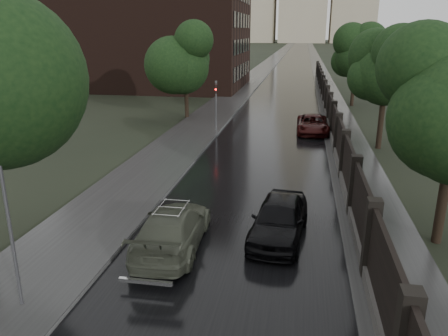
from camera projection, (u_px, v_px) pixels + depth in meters
road at (299, 49)px, 188.67m from camera, size 8.00×420.00×0.02m
sidewalk_left at (285, 49)px, 189.66m from camera, size 4.00×420.00×0.16m
verge_right at (312, 49)px, 187.75m from camera, size 3.00×420.00×0.08m
fence_right at (328, 108)px, 39.25m from camera, size 0.45×75.72×2.70m
tree_left_far at (185, 59)px, 38.19m from camera, size 4.25×4.25×7.39m
tree_right_b at (386, 74)px, 28.18m from camera, size 4.08×4.08×7.01m
tree_right_c at (356, 58)px, 45.08m from camera, size 4.08×4.08×7.01m
lamp_post at (9, 223)px, 11.77m from camera, size 0.25×0.12×5.11m
traffic_light at (216, 102)px, 33.73m from camera, size 0.16×0.32×4.00m
brick_building at (155, 12)px, 59.09m from camera, size 24.00×18.00×20.00m
volga_sedan at (172, 228)px, 15.86m from camera, size 2.40×5.43×1.55m
car_right_near at (279, 219)px, 16.61m from camera, size 2.37×4.91×1.62m
car_right_far at (313, 124)px, 33.81m from camera, size 2.45×5.14×1.42m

